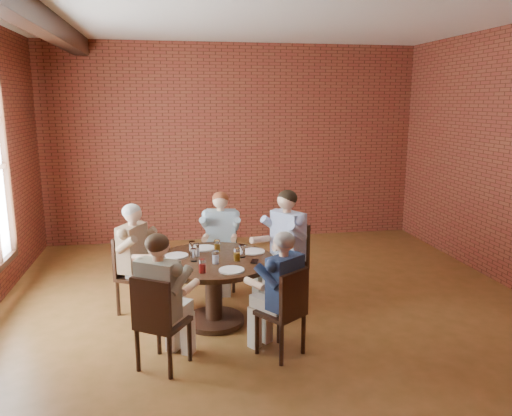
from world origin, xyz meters
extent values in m
plane|color=brown|center=(0.00, 0.00, 0.00)|extent=(7.00, 7.00, 0.00)
plane|color=white|center=(0.00, 0.00, 3.40)|extent=(7.00, 7.00, 0.00)
plane|color=brown|center=(0.00, 3.50, 1.70)|extent=(7.00, 0.00, 7.00)
plane|color=brown|center=(0.00, -3.50, 1.70)|extent=(7.00, 0.00, 7.00)
cube|color=black|center=(-2.45, 0.00, 3.27)|extent=(0.22, 6.90, 0.26)
cube|color=black|center=(-3.17, 1.44, 1.65)|extent=(0.10, 0.08, 2.20)
cylinder|color=black|center=(-0.71, 0.00, 0.03)|extent=(0.67, 0.67, 0.06)
cylinder|color=black|center=(-0.71, 0.00, 0.35)|extent=(0.19, 0.19, 0.64)
cylinder|color=#392214|center=(-0.71, 0.00, 0.72)|extent=(1.33, 1.33, 0.05)
cube|color=black|center=(0.21, 0.53, 0.43)|extent=(0.61, 0.61, 0.04)
cube|color=black|center=(0.39, 0.63, 0.71)|extent=(0.26, 0.41, 0.51)
cylinder|color=black|center=(-0.05, 0.60, 0.21)|extent=(0.04, 0.04, 0.41)
cylinder|color=black|center=(0.14, 0.26, 0.21)|extent=(0.04, 0.04, 0.41)
cylinder|color=black|center=(0.28, 0.79, 0.21)|extent=(0.04, 0.04, 0.41)
cylinder|color=black|center=(0.48, 0.46, 0.21)|extent=(0.04, 0.04, 0.41)
cube|color=black|center=(-0.51, 1.06, 0.43)|extent=(0.47, 0.47, 0.04)
cube|color=black|center=(-0.48, 1.24, 0.68)|extent=(0.40, 0.11, 0.46)
cylinder|color=black|center=(-0.71, 0.93, 0.21)|extent=(0.04, 0.04, 0.41)
cylinder|color=black|center=(-0.37, 0.86, 0.21)|extent=(0.04, 0.04, 0.41)
cylinder|color=black|center=(-0.65, 1.26, 0.21)|extent=(0.04, 0.04, 0.41)
cylinder|color=black|center=(-0.31, 1.20, 0.21)|extent=(0.04, 0.04, 0.41)
cube|color=black|center=(-1.54, 0.46, 0.43)|extent=(0.55, 0.55, 0.04)
cube|color=black|center=(-1.70, 0.55, 0.68)|extent=(0.23, 0.37, 0.46)
cylinder|color=black|center=(-1.47, 0.23, 0.21)|extent=(0.04, 0.04, 0.41)
cylinder|color=black|center=(-1.31, 0.53, 0.21)|extent=(0.04, 0.04, 0.41)
cylinder|color=black|center=(-1.78, 0.39, 0.21)|extent=(0.04, 0.04, 0.41)
cylinder|color=black|center=(-1.61, 0.69, 0.21)|extent=(0.04, 0.04, 0.41)
cube|color=black|center=(-1.25, -0.84, 0.43)|extent=(0.56, 0.56, 0.04)
cube|color=black|center=(-1.35, -1.00, 0.68)|extent=(0.36, 0.25, 0.46)
cylinder|color=black|center=(-1.01, -0.79, 0.21)|extent=(0.04, 0.04, 0.41)
cylinder|color=black|center=(-1.30, -0.61, 0.21)|extent=(0.04, 0.04, 0.41)
cylinder|color=black|center=(-1.20, -1.08, 0.21)|extent=(0.04, 0.04, 0.41)
cylinder|color=black|center=(-1.49, -0.90, 0.21)|extent=(0.04, 0.04, 0.41)
cube|color=black|center=(-0.13, -0.80, 0.43)|extent=(0.53, 0.53, 0.04)
cube|color=black|center=(-0.04, -0.94, 0.67)|extent=(0.33, 0.25, 0.43)
cylinder|color=black|center=(-0.10, -0.58, 0.21)|extent=(0.04, 0.04, 0.41)
cylinder|color=black|center=(-0.36, -0.77, 0.21)|extent=(0.04, 0.04, 0.41)
cylinder|color=black|center=(0.09, -0.84, 0.21)|extent=(0.04, 0.04, 0.41)
cylinder|color=black|center=(-0.17, -1.03, 0.21)|extent=(0.04, 0.04, 0.41)
cylinder|color=white|center=(-0.23, 0.16, 0.76)|extent=(0.26, 0.26, 0.01)
cylinder|color=white|center=(-0.77, 0.39, 0.76)|extent=(0.26, 0.26, 0.01)
cylinder|color=white|center=(-1.10, 0.15, 0.76)|extent=(0.26, 0.26, 0.01)
cylinder|color=white|center=(-0.56, -0.43, 0.76)|extent=(0.26, 0.26, 0.01)
cylinder|color=white|center=(-0.39, 0.00, 0.82)|extent=(0.07, 0.07, 0.14)
cylinder|color=white|center=(-0.64, 0.24, 0.82)|extent=(0.07, 0.07, 0.14)
cylinder|color=white|center=(-0.92, 0.24, 0.82)|extent=(0.07, 0.07, 0.14)
cylinder|color=white|center=(-0.88, 0.12, 0.82)|extent=(0.07, 0.07, 0.14)
cylinder|color=white|center=(-0.92, -0.05, 0.82)|extent=(0.07, 0.07, 0.14)
cylinder|color=white|center=(-0.85, -0.43, 0.82)|extent=(0.07, 0.07, 0.14)
cylinder|color=white|center=(-0.69, -0.17, 0.82)|extent=(0.07, 0.07, 0.14)
cylinder|color=white|center=(-0.46, -0.11, 0.82)|extent=(0.07, 0.07, 0.14)
cube|color=black|center=(-0.28, -0.18, 0.75)|extent=(0.11, 0.16, 0.01)
camera|label=1|loc=(-1.14, -5.19, 2.43)|focal=35.00mm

